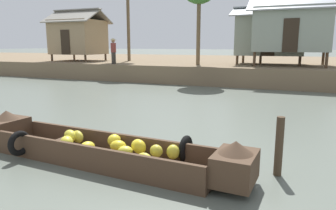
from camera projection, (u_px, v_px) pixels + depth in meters
name	position (u px, v px, depth m)	size (l,w,h in m)	color
ground_plane	(167.00, 110.00, 11.24)	(300.00, 300.00, 0.00)	#596056
riverbank_strip	(245.00, 66.00, 26.40)	(160.00, 20.00, 1.07)	#756047
banana_boat	(102.00, 149.00, 6.20)	(6.04, 1.52, 0.81)	#473323
stilt_house_left	(78.00, 36.00, 24.40)	(4.23, 3.47, 3.92)	#4C3826
stilt_house_mid_left	(271.00, 34.00, 19.84)	(4.76, 3.13, 3.64)	#4C3826
stilt_house_mid_right	(292.00, 29.00, 18.41)	(4.84, 3.86, 4.24)	#4C3826
vendor_person	(113.00, 50.00, 20.29)	(0.44, 0.44, 1.66)	#332D28
mooring_post	(279.00, 146.00, 5.56)	(0.14, 0.14, 1.08)	#423323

